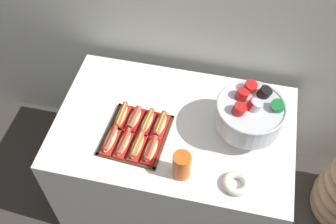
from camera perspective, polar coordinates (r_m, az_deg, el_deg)
name	(u,v)px	position (r m, az deg, el deg)	size (l,w,h in m)	color
ground_plane	(173,190)	(2.89, 0.70, -11.00)	(10.00, 10.00, 0.00)	#38332D
buffet_table	(174,160)	(2.53, 0.79, -6.80)	(1.33, 0.86, 0.78)	white
serving_tray	(136,135)	(2.19, -4.55, -3.34)	(0.35, 0.38, 0.01)	#472B19
hot_dog_0	(111,140)	(2.15, -8.16, -3.92)	(0.07, 0.19, 0.06)	red
hot_dog_1	(124,143)	(2.13, -6.28, -4.41)	(0.07, 0.18, 0.06)	red
hot_dog_2	(137,146)	(2.11, -4.38, -4.84)	(0.07, 0.18, 0.06)	red
hot_dog_3	(151,150)	(2.09, -2.43, -5.36)	(0.08, 0.17, 0.06)	#B21414
hot_dog_4	(122,116)	(2.24, -6.63, -0.57)	(0.06, 0.18, 0.06)	red
hot_dog_5	(134,119)	(2.21, -4.82, -0.95)	(0.09, 0.17, 0.06)	#B21414
hot_dog_6	(147,122)	(2.20, -2.97, -1.45)	(0.07, 0.18, 0.06)	#B21414
hot_dog_7	(160,125)	(2.18, -1.10, -1.84)	(0.08, 0.17, 0.06)	red
punch_bowl	(250,113)	(2.11, 11.56, -0.16)	(0.36, 0.36, 0.28)	silver
cup_stack	(181,165)	(1.99, 1.93, -7.60)	(0.09, 0.09, 0.16)	#EA5B19
donut	(236,183)	(2.04, 9.67, -9.98)	(0.14, 0.14, 0.04)	silver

